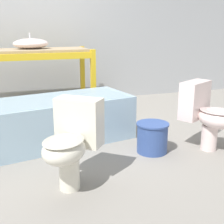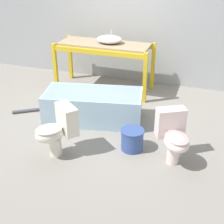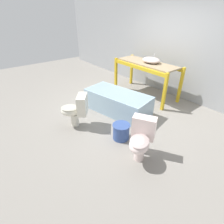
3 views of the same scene
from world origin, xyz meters
The scene contains 8 objects.
ground_plane centered at (0.00, 0.00, 0.00)m, with size 12.00×12.00×0.00m, color gray.
warehouse_wall_rear centered at (0.00, 1.79, 1.60)m, with size 10.80×0.08×3.20m.
shelving_rack centered at (-0.28, 1.07, 0.83)m, with size 1.95×0.77×0.98m.
sink_basin centered at (-0.18, 1.12, 1.06)m, with size 0.51×0.41×0.23m.
bathtub_main centered at (0.00, -0.24, 0.30)m, with size 1.75×1.04×0.52m.
toilet_near centered at (1.47, -0.98, 0.42)m, with size 0.59×0.67×0.74m.
toilet_far centered at (-0.09, -1.34, 0.42)m, with size 0.64×0.67×0.74m.
bucket_white centered at (0.87, -0.89, 0.17)m, with size 0.35×0.35×0.32m.
Camera 1 is at (-0.54, -3.73, 1.33)m, focal length 50.00 mm.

